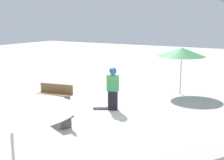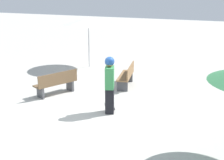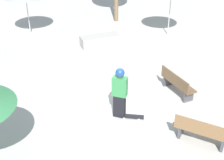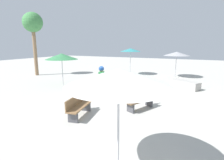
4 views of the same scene
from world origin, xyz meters
The scene contains 11 objects.
ground_plane centered at (0.00, 0.00, 0.00)m, with size 60.00×60.00×0.00m, color #B2AFA8.
skater_main centered at (-0.81, 0.89, 0.95)m, with size 0.53×0.41×1.77m.
skateboard centered at (-1.21, 0.74, 0.06)m, with size 0.79×0.59×0.07m.
concrete_ledge centered at (3.52, -3.12, 0.26)m, with size 1.55×2.02×0.52m.
bench_near centered at (-3.51, 0.45, 0.43)m, with size 1.65×0.74×0.85m.
bench_far centered at (-1.60, -1.54, 0.43)m, with size 1.64×1.07×0.85m.
shade_umbrella_green centered at (0.67, 4.98, 2.09)m, with size 2.31×2.31×2.30m.
shade_umbrella_teal centered at (7.20, 2.17, 2.42)m, with size 1.99×1.99×2.58m.
shade_umbrella_white centered at (-5.66, -2.29, 2.21)m, with size 2.32×2.32×2.40m.
shade_umbrella_grey centered at (7.65, -2.04, 2.12)m, with size 2.24×2.24×2.30m.
palm_tree_left centered at (2.89, 10.24, 4.75)m, with size 1.82×1.82×5.86m.
Camera 4 is at (-9.01, -3.77, 2.89)m, focal length 28.00 mm.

